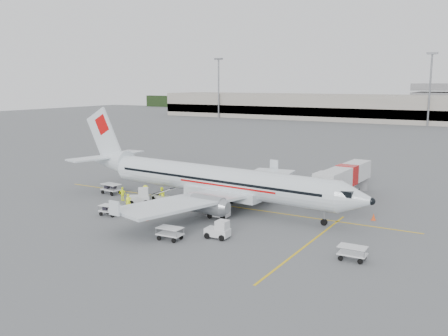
{
  "coord_description": "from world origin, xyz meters",
  "views": [
    {
      "loc": [
        28.16,
        -46.29,
        13.47
      ],
      "look_at": [
        0.0,
        2.0,
        3.8
      ],
      "focal_mm": 40.0,
      "sensor_mm": 36.0,
      "label": 1
    }
  ],
  "objects_px": {
    "aircraft": "(218,161)",
    "tug_fore": "(217,229)",
    "tug_aft": "(139,196)",
    "belt_loader": "(164,192)",
    "jet_bridge": "(346,182)",
    "tug_mid": "(219,210)"
  },
  "relations": [
    {
      "from": "belt_loader",
      "to": "tug_aft",
      "type": "relative_size",
      "value": 1.81
    },
    {
      "from": "belt_loader",
      "to": "tug_mid",
      "type": "xyz_separation_m",
      "value": [
        8.8,
        -2.66,
        -0.34
      ]
    },
    {
      "from": "jet_bridge",
      "to": "tug_mid",
      "type": "bearing_deg",
      "value": -116.21
    },
    {
      "from": "aircraft",
      "to": "tug_aft",
      "type": "relative_size",
      "value": 15.53
    },
    {
      "from": "aircraft",
      "to": "tug_mid",
      "type": "bearing_deg",
      "value": -53.66
    },
    {
      "from": "tug_aft",
      "to": "tug_fore",
      "type": "bearing_deg",
      "value": -61.81
    },
    {
      "from": "jet_bridge",
      "to": "belt_loader",
      "type": "xyz_separation_m",
      "value": [
        -17.3,
        -12.2,
        -0.8
      ]
    },
    {
      "from": "aircraft",
      "to": "tug_fore",
      "type": "distance_m",
      "value": 11.78
    },
    {
      "from": "aircraft",
      "to": "tug_mid",
      "type": "height_order",
      "value": "aircraft"
    },
    {
      "from": "tug_aft",
      "to": "jet_bridge",
      "type": "bearing_deg",
      "value": -1.09
    },
    {
      "from": "tug_fore",
      "to": "tug_aft",
      "type": "bearing_deg",
      "value": 153.27
    },
    {
      "from": "aircraft",
      "to": "tug_aft",
      "type": "height_order",
      "value": "aircraft"
    },
    {
      "from": "jet_bridge",
      "to": "tug_aft",
      "type": "xyz_separation_m",
      "value": [
        -19.11,
        -14.53,
        -1.04
      ]
    },
    {
      "from": "aircraft",
      "to": "jet_bridge",
      "type": "height_order",
      "value": "aircraft"
    },
    {
      "from": "jet_bridge",
      "to": "aircraft",
      "type": "bearing_deg",
      "value": -130.71
    },
    {
      "from": "aircraft",
      "to": "tug_fore",
      "type": "xyz_separation_m",
      "value": [
        5.58,
        -9.46,
        -4.24
      ]
    },
    {
      "from": "belt_loader",
      "to": "jet_bridge",
      "type": "bearing_deg",
      "value": 51.4
    },
    {
      "from": "tug_fore",
      "to": "jet_bridge",
      "type": "bearing_deg",
      "value": 72.48
    },
    {
      "from": "aircraft",
      "to": "belt_loader",
      "type": "distance_m",
      "value": 7.65
    },
    {
      "from": "aircraft",
      "to": "jet_bridge",
      "type": "distance_m",
      "value": 15.8
    },
    {
      "from": "tug_mid",
      "to": "tug_aft",
      "type": "relative_size",
      "value": 0.89
    },
    {
      "from": "aircraft",
      "to": "tug_fore",
      "type": "bearing_deg",
      "value": -54.68
    }
  ]
}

